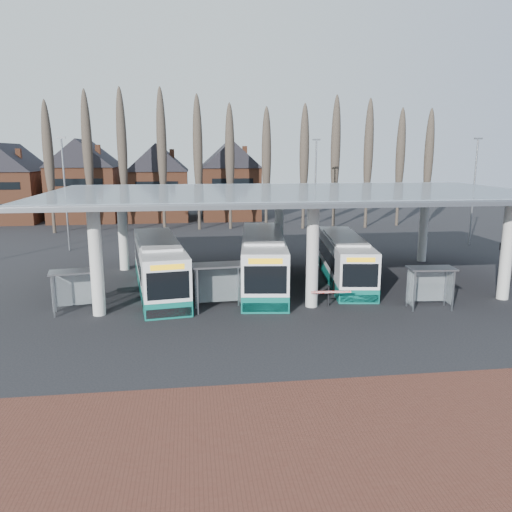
{
  "coord_description": "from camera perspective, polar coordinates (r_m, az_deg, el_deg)",
  "views": [
    {
      "loc": [
        -6.81,
        -24.77,
        8.79
      ],
      "look_at": [
        -2.68,
        7.0,
        2.15
      ],
      "focal_mm": 35.0,
      "sensor_mm": 36.0,
      "label": 1
    }
  ],
  "objects": [
    {
      "name": "townhouse_row",
      "position": [
        69.41,
        -14.99,
        8.97
      ],
      "size": [
        36.8,
        10.3,
        12.25
      ],
      "color": "brown",
      "rests_on": "ground"
    },
    {
      "name": "shelter_2",
      "position": [
        30.18,
        19.25,
        -2.42
      ],
      "size": [
        2.7,
        1.49,
        2.42
      ],
      "rotation": [
        0.0,
        0.0,
        -0.07
      ],
      "color": "gray",
      "rests_on": "ground"
    },
    {
      "name": "lamp_post_b",
      "position": [
        52.47,
        6.8,
        7.86
      ],
      "size": [
        0.8,
        0.16,
        10.17
      ],
      "color": "slate",
      "rests_on": "ground"
    },
    {
      "name": "bus_1",
      "position": [
        33.68,
        0.77,
        -0.51
      ],
      "size": [
        4.18,
        12.88,
        3.51
      ],
      "rotation": [
        0.0,
        0.0,
        -0.12
      ],
      "color": "white",
      "rests_on": "ground"
    },
    {
      "name": "station_canopy",
      "position": [
        33.61,
        4.34,
        6.38
      ],
      "size": [
        32.0,
        16.0,
        6.34
      ],
      "color": "silver",
      "rests_on": "ground"
    },
    {
      "name": "lamp_post_a",
      "position": [
        48.21,
        -20.97,
        6.84
      ],
      "size": [
        0.8,
        0.16,
        10.17
      ],
      "color": "slate",
      "rests_on": "ground"
    },
    {
      "name": "bus_0",
      "position": [
        32.93,
        -11.04,
        -1.14
      ],
      "size": [
        4.26,
        12.36,
        3.37
      ],
      "rotation": [
        0.0,
        0.0,
        0.14
      ],
      "color": "white",
      "rests_on": "ground"
    },
    {
      "name": "shelter_1",
      "position": [
        28.27,
        -4.36,
        -2.32
      ],
      "size": [
        2.99,
        1.67,
        2.68
      ],
      "rotation": [
        0.0,
        0.0,
        0.08
      ],
      "color": "gray",
      "rests_on": "ground"
    },
    {
      "name": "poplar_row",
      "position": [
        58.17,
        -0.7,
        11.7
      ],
      "size": [
        45.1,
        1.1,
        14.5
      ],
      "color": "#473D33",
      "rests_on": "ground"
    },
    {
      "name": "bus_2",
      "position": [
        35.38,
        10.01,
        -0.39
      ],
      "size": [
        3.91,
        11.51,
        3.14
      ],
      "rotation": [
        0.0,
        0.0,
        -0.14
      ],
      "color": "white",
      "rests_on": "ground"
    },
    {
      "name": "lamp_post_c",
      "position": [
        52.3,
        23.63,
        6.95
      ],
      "size": [
        0.8,
        0.16,
        10.17
      ],
      "color": "slate",
      "rests_on": "ground"
    },
    {
      "name": "shelter_0",
      "position": [
        29.55,
        -20.03,
        -2.78
      ],
      "size": [
        2.79,
        1.74,
        2.41
      ],
      "rotation": [
        0.0,
        0.0,
        0.18
      ],
      "color": "gray",
      "rests_on": "ground"
    },
    {
      "name": "barrier",
      "position": [
        28.98,
        8.49,
        -4.21
      ],
      "size": [
        2.33,
        0.69,
        1.16
      ],
      "rotation": [
        0.0,
        0.0,
        -0.06
      ],
      "color": "black",
      "rests_on": "ground"
    },
    {
      "name": "ground",
      "position": [
        27.15,
        7.59,
        -7.28
      ],
      "size": [
        140.0,
        140.0,
        0.0
      ],
      "primitive_type": "plane",
      "color": "black",
      "rests_on": "ground"
    },
    {
      "name": "brick_strip",
      "position": [
        16.92,
        18.75,
        -20.19
      ],
      "size": [
        70.0,
        10.0,
        0.03
      ],
      "primitive_type": "cube",
      "color": "#522B20",
      "rests_on": "ground"
    }
  ]
}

